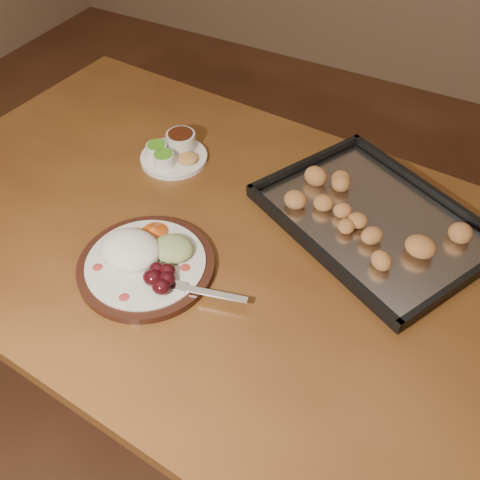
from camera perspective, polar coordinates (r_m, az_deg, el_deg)
The scene contains 5 objects.
ground at distance 1.89m, azimuth -6.94°, elevation -9.91°, with size 4.00×4.00×0.00m, color brown.
dining_table at distance 1.20m, azimuth -1.67°, elevation -2.62°, with size 1.56×1.01×0.75m.
dinner_plate at distance 1.07m, azimuth -10.09°, elevation -2.03°, with size 0.36×0.27×0.06m.
condiment_saucer at distance 1.32m, azimuth -7.09°, elevation 9.31°, with size 0.16×0.16×0.05m.
baking_tray at distance 1.18m, azimuth 14.07°, elevation 2.31°, with size 0.56×0.51×0.05m.
Camera 1 is at (0.69, -0.81, 1.56)m, focal length 40.00 mm.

